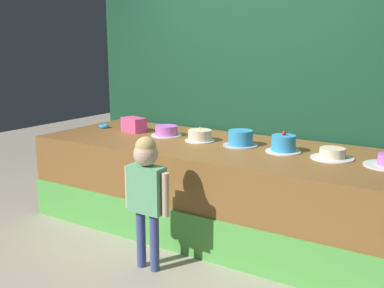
{
  "coord_description": "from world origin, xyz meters",
  "views": [
    {
      "loc": [
        2.02,
        -2.96,
        1.72
      ],
      "look_at": [
        -0.1,
        0.38,
        0.86
      ],
      "focal_mm": 42.81,
      "sensor_mm": 36.0,
      "label": 1
    }
  ],
  "objects": [
    {
      "name": "ground_plane",
      "position": [
        0.0,
        0.0,
        0.0
      ],
      "size": [
        12.0,
        12.0,
        0.0
      ],
      "primitive_type": "plane",
      "color": "#ADA38E"
    },
    {
      "name": "stage_platform",
      "position": [
        0.0,
        0.63,
        0.41
      ],
      "size": [
        3.47,
        1.3,
        0.82
      ],
      "color": "brown",
      "rests_on": "ground_plane"
    },
    {
      "name": "curtain_backdrop",
      "position": [
        0.0,
        1.38,
        1.54
      ],
      "size": [
        3.89,
        0.08,
        3.07
      ],
      "primitive_type": "cube",
      "color": "#19472D",
      "rests_on": "ground_plane"
    },
    {
      "name": "child_figure",
      "position": [
        -0.04,
        -0.36,
        0.68
      ],
      "size": [
        0.41,
        0.19,
        1.06
      ],
      "color": "#3F4C8C",
      "rests_on": "ground_plane"
    },
    {
      "name": "pink_box",
      "position": [
        -1.05,
        0.73,
        0.89
      ],
      "size": [
        0.28,
        0.21,
        0.15
      ],
      "primitive_type": "cube",
      "rotation": [
        0.0,
        0.0,
        -0.23
      ],
      "color": "#F55093",
      "rests_on": "stage_platform"
    },
    {
      "name": "donut",
      "position": [
        -1.47,
        0.72,
        0.83
      ],
      "size": [
        0.12,
        0.12,
        0.04
      ],
      "primitive_type": "torus",
      "color": "#3399D8",
      "rests_on": "stage_platform"
    },
    {
      "name": "cake_far_left",
      "position": [
        -0.63,
        0.73,
        0.86
      ],
      "size": [
        0.31,
        0.31,
        0.1
      ],
      "color": "white",
      "rests_on": "stage_platform"
    },
    {
      "name": "cake_left",
      "position": [
        -0.21,
        0.69,
        0.87
      ],
      "size": [
        0.29,
        0.29,
        0.15
      ],
      "color": "white",
      "rests_on": "stage_platform"
    },
    {
      "name": "cake_center_left",
      "position": [
        0.21,
        0.71,
        0.88
      ],
      "size": [
        0.32,
        0.32,
        0.14
      ],
      "color": "silver",
      "rests_on": "stage_platform"
    },
    {
      "name": "cake_center_right",
      "position": [
        0.63,
        0.69,
        0.88
      ],
      "size": [
        0.31,
        0.31,
        0.18
      ],
      "color": "white",
      "rests_on": "stage_platform"
    },
    {
      "name": "cake_right",
      "position": [
        1.05,
        0.68,
        0.85
      ],
      "size": [
        0.34,
        0.34,
        0.09
      ],
      "color": "white",
      "rests_on": "stage_platform"
    }
  ]
}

